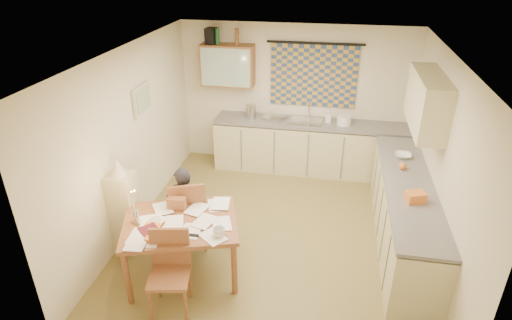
% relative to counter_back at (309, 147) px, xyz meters
% --- Properties ---
extents(floor, '(4.00, 4.50, 0.02)m').
position_rel_counter_back_xyz_m(floor, '(-0.31, -1.95, -0.46)').
color(floor, olive).
rests_on(floor, ground).
extents(ceiling, '(4.00, 4.50, 0.02)m').
position_rel_counter_back_xyz_m(ceiling, '(-0.31, -1.95, 2.06)').
color(ceiling, white).
rests_on(ceiling, floor).
extents(wall_back, '(4.00, 0.02, 2.50)m').
position_rel_counter_back_xyz_m(wall_back, '(-0.31, 0.31, 0.80)').
color(wall_back, beige).
rests_on(wall_back, floor).
extents(wall_front, '(4.00, 0.02, 2.50)m').
position_rel_counter_back_xyz_m(wall_front, '(-0.31, -4.21, 0.80)').
color(wall_front, beige).
rests_on(wall_front, floor).
extents(wall_left, '(0.02, 4.50, 2.50)m').
position_rel_counter_back_xyz_m(wall_left, '(-2.32, -1.95, 0.80)').
color(wall_left, beige).
rests_on(wall_left, floor).
extents(wall_right, '(0.02, 4.50, 2.50)m').
position_rel_counter_back_xyz_m(wall_right, '(1.70, -1.95, 0.80)').
color(wall_right, beige).
rests_on(wall_right, floor).
extents(window_blind, '(1.45, 0.03, 1.05)m').
position_rel_counter_back_xyz_m(window_blind, '(-0.01, 0.27, 1.20)').
color(window_blind, navy).
rests_on(window_blind, wall_back).
extents(curtain_rod, '(1.60, 0.04, 0.04)m').
position_rel_counter_back_xyz_m(curtain_rod, '(-0.01, 0.25, 1.75)').
color(curtain_rod, black).
rests_on(curtain_rod, wall_back).
extents(wall_cabinet, '(0.90, 0.34, 0.70)m').
position_rel_counter_back_xyz_m(wall_cabinet, '(-1.46, 0.13, 1.35)').
color(wall_cabinet, brown).
rests_on(wall_cabinet, wall_back).
extents(wall_cabinet_glass, '(0.84, 0.02, 0.64)m').
position_rel_counter_back_xyz_m(wall_cabinet_glass, '(-1.46, -0.04, 1.35)').
color(wall_cabinet_glass, '#99B2A5').
rests_on(wall_cabinet_glass, wall_back).
extents(upper_cabinet_right, '(0.34, 1.30, 0.70)m').
position_rel_counter_back_xyz_m(upper_cabinet_right, '(1.52, -1.40, 1.40)').
color(upper_cabinet_right, '#C1B680').
rests_on(upper_cabinet_right, wall_right).
extents(framed_print, '(0.04, 0.50, 0.40)m').
position_rel_counter_back_xyz_m(framed_print, '(-2.28, -1.55, 1.25)').
color(framed_print, beige).
rests_on(framed_print, wall_left).
extents(print_canvas, '(0.01, 0.42, 0.32)m').
position_rel_counter_back_xyz_m(print_canvas, '(-2.26, -1.55, 1.25)').
color(print_canvas, beige).
rests_on(print_canvas, wall_left).
extents(counter_back, '(3.30, 0.62, 0.92)m').
position_rel_counter_back_xyz_m(counter_back, '(0.00, 0.00, 0.00)').
color(counter_back, '#C1B680').
rests_on(counter_back, floor).
extents(counter_right, '(0.62, 2.95, 0.92)m').
position_rel_counter_back_xyz_m(counter_right, '(1.39, -1.87, -0.00)').
color(counter_right, '#C1B680').
rests_on(counter_right, floor).
extents(stove, '(0.55, 0.55, 0.85)m').
position_rel_counter_back_xyz_m(stove, '(1.39, -2.86, -0.03)').
color(stove, white).
rests_on(stove, floor).
extents(sink, '(0.58, 0.48, 0.10)m').
position_rel_counter_back_xyz_m(sink, '(-0.08, -0.00, 0.43)').
color(sink, silver).
rests_on(sink, counter_back).
extents(tap, '(0.04, 0.04, 0.28)m').
position_rel_counter_back_xyz_m(tap, '(-0.05, 0.18, 0.61)').
color(tap, silver).
rests_on(tap, counter_back).
extents(dish_rack, '(0.43, 0.41, 0.06)m').
position_rel_counter_back_xyz_m(dish_rack, '(-0.62, 0.00, 0.50)').
color(dish_rack, silver).
rests_on(dish_rack, counter_back).
extents(kettle, '(0.19, 0.19, 0.24)m').
position_rel_counter_back_xyz_m(kettle, '(-1.04, 0.00, 0.59)').
color(kettle, silver).
rests_on(kettle, counter_back).
extents(mixing_bowl, '(0.31, 0.31, 0.16)m').
position_rel_counter_back_xyz_m(mixing_bowl, '(0.56, -0.00, 0.55)').
color(mixing_bowl, white).
rests_on(mixing_bowl, counter_back).
extents(soap_bottle, '(0.12, 0.12, 0.20)m').
position_rel_counter_back_xyz_m(soap_bottle, '(0.30, 0.05, 0.57)').
color(soap_bottle, white).
rests_on(soap_bottle, counter_back).
extents(bowl, '(0.24, 0.24, 0.06)m').
position_rel_counter_back_xyz_m(bowl, '(1.39, -1.12, 0.50)').
color(bowl, white).
rests_on(bowl, counter_right).
extents(orange_bag, '(0.26, 0.22, 0.12)m').
position_rel_counter_back_xyz_m(orange_bag, '(1.39, -2.31, 0.53)').
color(orange_bag, orange).
rests_on(orange_bag, counter_right).
extents(fruit_orange, '(0.10, 0.10, 0.10)m').
position_rel_counter_back_xyz_m(fruit_orange, '(1.34, -1.50, 0.52)').
color(fruit_orange, orange).
rests_on(fruit_orange, counter_right).
extents(speaker, '(0.18, 0.22, 0.26)m').
position_rel_counter_back_xyz_m(speaker, '(-1.74, 0.13, 1.83)').
color(speaker, black).
rests_on(speaker, wall_cabinet).
extents(bottle_green, '(0.08, 0.08, 0.26)m').
position_rel_counter_back_xyz_m(bottle_green, '(-1.63, 0.13, 1.83)').
color(bottle_green, '#195926').
rests_on(bottle_green, wall_cabinet).
extents(bottle_brown, '(0.07, 0.07, 0.26)m').
position_rel_counter_back_xyz_m(bottle_brown, '(-1.30, 0.13, 1.83)').
color(bottle_brown, brown).
rests_on(bottle_brown, wall_cabinet).
extents(dining_table, '(1.54, 1.34, 0.75)m').
position_rel_counter_back_xyz_m(dining_table, '(-1.29, -2.98, -0.07)').
color(dining_table, brown).
rests_on(dining_table, floor).
extents(chair_far, '(0.60, 0.60, 1.01)m').
position_rel_counter_back_xyz_m(chair_far, '(-1.40, -2.44, -0.14)').
color(chair_far, brown).
rests_on(chair_far, floor).
extents(chair_near, '(0.50, 0.50, 0.95)m').
position_rel_counter_back_xyz_m(chair_near, '(-1.22, -3.57, -0.16)').
color(chair_near, brown).
rests_on(chair_near, floor).
extents(person, '(0.61, 0.55, 1.17)m').
position_rel_counter_back_xyz_m(person, '(-1.43, -2.47, 0.13)').
color(person, black).
rests_on(person, floor).
extents(shelf_stand, '(0.32, 0.30, 1.12)m').
position_rel_counter_back_xyz_m(shelf_stand, '(-2.15, -2.68, 0.11)').
color(shelf_stand, '#C1B680').
rests_on(shelf_stand, floor).
extents(lampshade, '(0.20, 0.20, 0.22)m').
position_rel_counter_back_xyz_m(lampshade, '(-2.15, -2.68, 0.78)').
color(lampshade, beige).
rests_on(lampshade, shelf_stand).
extents(letter_rack, '(0.23, 0.11, 0.16)m').
position_rel_counter_back_xyz_m(letter_rack, '(-1.41, -2.74, 0.38)').
color(letter_rack, brown).
rests_on(letter_rack, dining_table).
extents(mug, '(0.24, 0.24, 0.11)m').
position_rel_counter_back_xyz_m(mug, '(-0.77, -3.17, 0.35)').
color(mug, white).
rests_on(mug, dining_table).
extents(magazine, '(0.48, 0.48, 0.03)m').
position_rel_counter_back_xyz_m(magazine, '(-1.62, -3.33, 0.31)').
color(magazine, maroon).
rests_on(magazine, dining_table).
extents(book, '(0.22, 0.28, 0.02)m').
position_rel_counter_back_xyz_m(book, '(-1.66, -3.22, 0.31)').
color(book, orange).
rests_on(book, dining_table).
extents(orange_box, '(0.12, 0.09, 0.04)m').
position_rel_counter_back_xyz_m(orange_box, '(-1.48, -3.39, 0.32)').
color(orange_box, orange).
rests_on(orange_box, dining_table).
extents(eyeglasses, '(0.13, 0.05, 0.02)m').
position_rel_counter_back_xyz_m(eyeglasses, '(-1.06, -3.22, 0.31)').
color(eyeglasses, black).
rests_on(eyeglasses, dining_table).
extents(candle_holder, '(0.06, 0.06, 0.18)m').
position_rel_counter_back_xyz_m(candle_holder, '(-1.77, -3.11, 0.39)').
color(candle_holder, silver).
rests_on(candle_holder, dining_table).
extents(candle, '(0.03, 0.03, 0.22)m').
position_rel_counter_back_xyz_m(candle, '(-1.80, -3.08, 0.59)').
color(candle, white).
rests_on(candle, dining_table).
extents(candle_flame, '(0.02, 0.02, 0.02)m').
position_rel_counter_back_xyz_m(candle_flame, '(-1.76, -3.07, 0.71)').
color(candle_flame, '#FFCC66').
rests_on(candle_flame, dining_table).
extents(papers, '(1.15, 1.25, 0.02)m').
position_rel_counter_back_xyz_m(papers, '(-1.27, -3.03, 0.31)').
color(papers, white).
rests_on(papers, dining_table).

